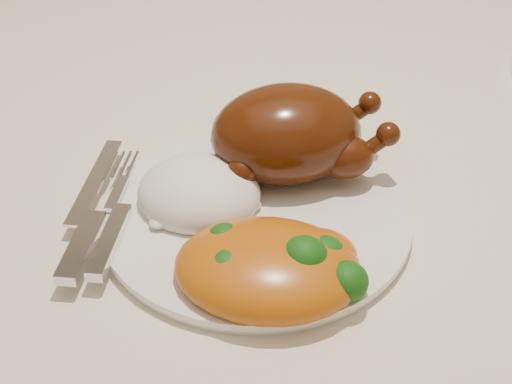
{
  "coord_description": "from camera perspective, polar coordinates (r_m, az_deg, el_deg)",
  "views": [
    {
      "loc": [
        -0.04,
        -0.58,
        1.15
      ],
      "look_at": [
        -0.01,
        -0.12,
        0.8
      ],
      "focal_mm": 50.0,
      "sensor_mm": 36.0,
      "label": 1
    }
  ],
  "objects": [
    {
      "name": "mac_and_cheese",
      "position": [
        0.53,
        1.73,
        -5.91
      ],
      "size": [
        0.16,
        0.13,
        0.05
      ],
      "rotation": [
        0.0,
        0.0,
        -0.19
      ],
      "color": "#C85E0C",
      "rests_on": "dinner_plate"
    },
    {
      "name": "cutlery",
      "position": [
        0.59,
        -12.48,
        -2.33
      ],
      "size": [
        0.05,
        0.19,
        0.01
      ],
      "rotation": [
        0.0,
        0.0,
        -0.18
      ],
      "color": "silver",
      "rests_on": "dinner_plate"
    },
    {
      "name": "dining_table",
      "position": [
        0.75,
        0.36,
        -2.86
      ],
      "size": [
        1.6,
        0.9,
        0.76
      ],
      "color": "brown",
      "rests_on": "floor"
    },
    {
      "name": "dinner_plate",
      "position": [
        0.6,
        0.0,
        -1.96
      ],
      "size": [
        0.32,
        0.32,
        0.01
      ],
      "primitive_type": "cylinder",
      "rotation": [
        0.0,
        0.0,
        0.3
      ],
      "color": "white",
      "rests_on": "tablecloth"
    },
    {
      "name": "rice_mound",
      "position": [
        0.6,
        -4.57,
        -0.14
      ],
      "size": [
        0.13,
        0.12,
        0.05
      ],
      "rotation": [
        0.0,
        0.0,
        -0.29
      ],
      "color": "white",
      "rests_on": "dinner_plate"
    },
    {
      "name": "roast_chicken",
      "position": [
        0.62,
        2.79,
        4.69
      ],
      "size": [
        0.17,
        0.11,
        0.08
      ],
      "rotation": [
        0.0,
        0.0,
        0.1
      ],
      "color": "#4B1E08",
      "rests_on": "dinner_plate"
    },
    {
      "name": "tablecloth",
      "position": [
        0.71,
        0.38,
        1.7
      ],
      "size": [
        1.73,
        1.03,
        0.18
      ],
      "color": "silver",
      "rests_on": "dining_table"
    }
  ]
}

